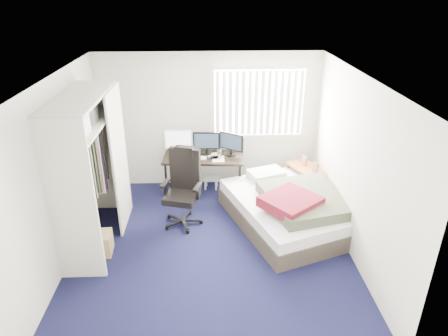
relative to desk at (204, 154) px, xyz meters
The scene contains 10 objects.
ground 1.91m from the desk, 86.62° to the right, with size 4.20×4.20×0.00m, color black.
room_shell 1.92m from the desk, 86.62° to the right, with size 4.20×4.20×4.20m.
window_assembly 1.35m from the desk, 15.93° to the left, with size 1.72×0.09×1.32m.
closet 2.24m from the desk, 136.49° to the right, with size 0.64×1.84×2.22m.
desk is the anchor object (origin of this frame).
office_chair 1.13m from the desk, 107.46° to the right, with size 0.73×0.73×1.26m.
footstool 0.59m from the desk, 37.60° to the left, with size 0.30×0.25×0.22m.
nightstand 1.89m from the desk, ahead, with size 0.72×0.92×0.75m.
bed 1.88m from the desk, 40.78° to the right, with size 2.21×2.52×0.69m.
pine_box 2.48m from the desk, 129.83° to the right, with size 0.43×0.32×0.32m, color tan.
Camera 1 is at (-0.01, -4.90, 3.57)m, focal length 32.00 mm.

